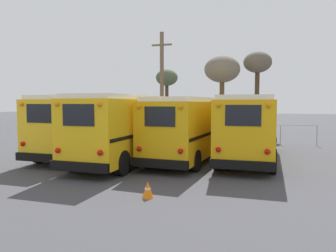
% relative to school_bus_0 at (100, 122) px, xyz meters
% --- Properties ---
extents(ground_plane, '(160.00, 160.00, 0.00)m').
position_rel_school_bus_0_xyz_m(ground_plane, '(4.32, -0.43, -1.80)').
color(ground_plane, '#424247').
extents(school_bus_0, '(2.71, 10.72, 3.31)m').
position_rel_school_bus_0_xyz_m(school_bus_0, '(0.00, 0.00, 0.00)').
color(school_bus_0, yellow).
rests_on(school_bus_0, ground).
extents(school_bus_1, '(2.62, 9.96, 3.32)m').
position_rel_school_bus_0_xyz_m(school_bus_1, '(2.88, -1.64, 0.00)').
color(school_bus_1, yellow).
rests_on(school_bus_1, ground).
extents(school_bus_2, '(2.98, 10.83, 3.21)m').
position_rel_school_bus_0_xyz_m(school_bus_2, '(5.77, 0.46, -0.06)').
color(school_bus_2, '#EAAA0F').
rests_on(school_bus_2, ground).
extents(school_bus_3, '(2.69, 9.57, 3.28)m').
position_rel_school_bus_0_xyz_m(school_bus_3, '(8.65, 0.39, -0.02)').
color(school_bus_3, '#EAAA0F').
rests_on(school_bus_3, ground).
extents(utility_pole, '(1.80, 0.34, 9.05)m').
position_rel_school_bus_0_xyz_m(utility_pole, '(0.44, 9.92, 2.83)').
color(utility_pole, brown).
rests_on(utility_pole, ground).
extents(bare_tree_0, '(2.44, 2.44, 7.42)m').
position_rel_school_bus_0_xyz_m(bare_tree_0, '(8.32, 12.74, 4.43)').
color(bare_tree_0, '#473323').
rests_on(bare_tree_0, ground).
extents(bare_tree_1, '(3.05, 3.05, 6.99)m').
position_rel_school_bus_0_xyz_m(bare_tree_1, '(5.47, 11.26, 3.92)').
color(bare_tree_1, brown).
rests_on(bare_tree_1, ground).
extents(bare_tree_2, '(2.42, 2.42, 6.68)m').
position_rel_school_bus_0_xyz_m(bare_tree_2, '(-1.64, 17.54, 3.75)').
color(bare_tree_2, '#473323').
rests_on(bare_tree_2, ground).
extents(fence_line, '(16.71, 0.06, 1.42)m').
position_rel_school_bus_0_xyz_m(fence_line, '(4.32, 7.37, -0.82)').
color(fence_line, '#939399').
rests_on(fence_line, ground).
extents(traffic_cone, '(0.36, 0.36, 0.53)m').
position_rel_school_bus_0_xyz_m(traffic_cone, '(6.17, -7.83, -1.54)').
color(traffic_cone, orange).
rests_on(traffic_cone, ground).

